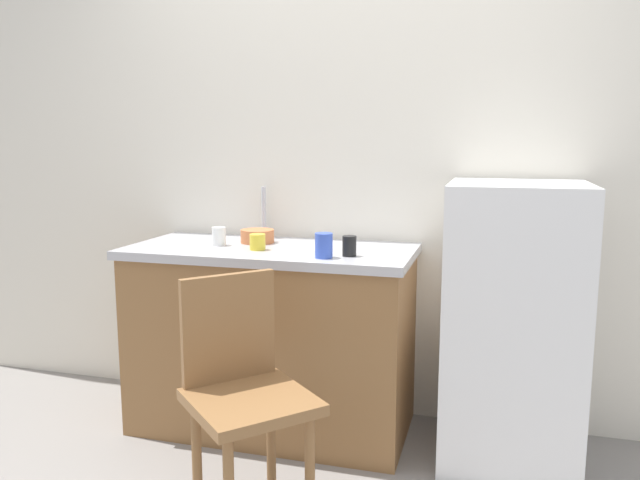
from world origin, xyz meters
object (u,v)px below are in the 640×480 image
Objects in this scene: cup_yellow at (258,242)px; cup_blue at (324,246)px; refrigerator at (513,324)px; chair at (243,388)px; terracotta_bowl at (257,236)px; cup_black at (349,246)px; cup_white at (219,236)px.

cup_blue is at bearing -17.38° from cup_yellow.
chair is at bearing -141.55° from refrigerator.
cup_blue is at bearing -35.18° from terracotta_bowl.
cup_yellow is (-0.19, 0.64, 0.42)m from chair.
cup_black reaches higher than cup_yellow.
terracotta_bowl is 1.85× the size of cup_white.
terracotta_bowl is at bearing 175.72° from refrigerator.
cup_blue is at bearing 27.67° from chair.
chair is 0.78m from cup_black.
cup_white reaches higher than chair.
cup_black is (-0.68, -0.13, 0.33)m from refrigerator.
refrigerator is 0.77m from cup_black.
cup_white is at bearing 164.38° from cup_yellow.
refrigerator reaches higher than cup_black.
chair is 0.70m from cup_blue.
chair is 0.96m from terracotta_bowl.
refrigerator is at bearing 1.50° from cup_white.
cup_black reaches higher than terracotta_bowl.
cup_blue is (-0.09, -0.07, 0.01)m from cup_black.
cup_blue reaches higher than terracotta_bowl.
refrigerator is 11.42× the size of cup_blue.
terracotta_bowl is 0.19m from cup_white.
refrigerator is 0.87m from cup_blue.
terracotta_bowl is 0.20m from cup_yellow.
chair is at bearing -59.66° from cup_white.
cup_yellow is 0.23m from cup_white.
cup_yellow is at bearing 59.85° from chair.
terracotta_bowl is (-0.27, 0.83, 0.41)m from chair.
terracotta_bowl reaches higher than chair.
cup_black and cup_white have the same top height.
cup_yellow is (-0.43, 0.04, -0.01)m from cup_black.
cup_blue is (0.15, 0.53, 0.43)m from chair.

